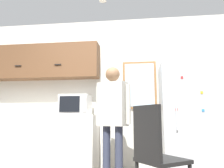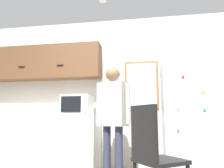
# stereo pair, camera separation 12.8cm
# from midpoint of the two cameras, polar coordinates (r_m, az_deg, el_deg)

# --- Properties ---
(back_wall) EXTENTS (6.00, 0.06, 2.70)m
(back_wall) POSITION_cam_midpoint_polar(r_m,az_deg,el_deg) (4.00, -0.60, -1.87)
(back_wall) COLOR silver
(back_wall) RESTS_ON ground_plane
(counter) EXTENTS (2.12, 0.56, 0.92)m
(counter) POSITION_cam_midpoint_polar(r_m,az_deg,el_deg) (4.06, -18.00, -14.15)
(counter) COLOR silver
(counter) RESTS_ON ground_plane
(upper_cabinets) EXTENTS (2.12, 0.33, 0.63)m
(upper_cabinets) POSITION_cam_midpoint_polar(r_m,az_deg,el_deg) (4.28, -16.32, 5.29)
(upper_cabinets) COLOR brown
(microwave) EXTENTS (0.47, 0.40, 0.33)m
(microwave) POSITION_cam_midpoint_polar(r_m,az_deg,el_deg) (3.71, -8.07, -5.40)
(microwave) COLOR white
(microwave) RESTS_ON counter
(person) EXTENTS (0.52, 0.35, 1.60)m
(person) POSITION_cam_midpoint_polar(r_m,az_deg,el_deg) (3.12, 1.38, -6.96)
(person) COLOR #33384C
(person) RESTS_ON ground_plane
(refrigerator) EXTENTS (0.80, 0.68, 1.71)m
(refrigerator) POSITION_cam_midpoint_polar(r_m,az_deg,el_deg) (3.61, 20.57, -8.40)
(refrigerator) COLOR silver
(refrigerator) RESTS_ON ground_plane
(chair) EXTENTS (0.62, 0.62, 0.99)m
(chair) POSITION_cam_midpoint_polar(r_m,az_deg,el_deg) (2.40, 12.13, -16.65)
(chair) COLOR black
(chair) RESTS_ON ground_plane
(window) EXTENTS (0.59, 0.05, 0.85)m
(window) POSITION_cam_midpoint_polar(r_m,az_deg,el_deg) (3.91, 8.63, -0.20)
(window) COLOR olive
(ceiling_light) EXTENTS (0.11, 0.11, 0.01)m
(ceiling_light) POSITION_cam_midpoint_polar(r_m,az_deg,el_deg) (3.66, -1.29, 20.89)
(ceiling_light) COLOR white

